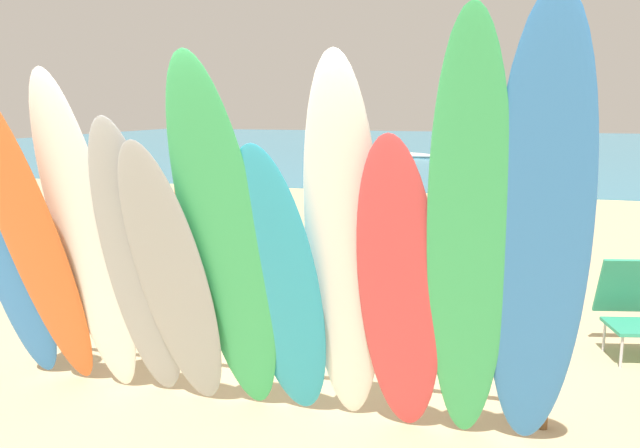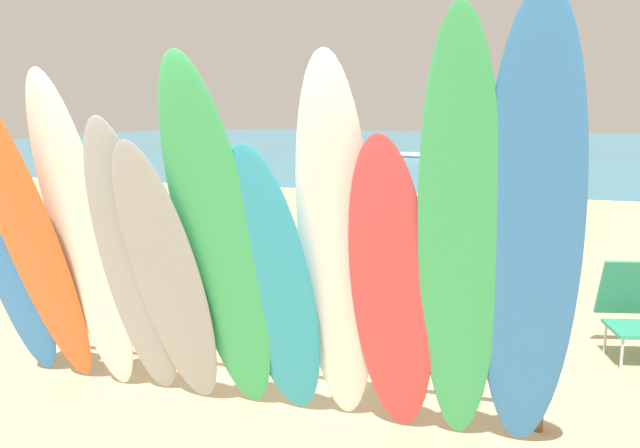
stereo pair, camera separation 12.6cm
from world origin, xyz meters
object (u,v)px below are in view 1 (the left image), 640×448
at_px(surfboard_green_5, 226,252).
at_px(beachgoer_photographing, 377,206).
at_px(surfboard_blue_0, 10,254).
at_px(surfboard_white_7, 344,256).
at_px(surfboard_orange_1, 35,247).
at_px(surfboard_grey_3, 139,268).
at_px(surfboard_teal_6, 280,291).
at_px(beach_chair_striped, 632,305).
at_px(beachgoer_midbeach, 192,195).
at_px(surfboard_rack, 264,315).
at_px(surfboard_grey_4, 173,283).
at_px(distant_boat, 401,155).
at_px(surfboard_blue_10, 538,255).
at_px(surfboard_green_9, 468,257).
at_px(surfboard_red_8, 399,296).
at_px(surfboard_white_2, 87,244).

xyz_separation_m(surfboard_green_5, beachgoer_photographing, (0.08, 4.47, -0.36)).
bearing_deg(surfboard_blue_0, surfboard_white_7, -6.54).
height_order(surfboard_green_5, beachgoer_photographing, surfboard_green_5).
height_order(surfboard_orange_1, beachgoer_photographing, surfboard_orange_1).
relative_size(surfboard_grey_3, beachgoer_photographing, 1.46).
height_order(surfboard_blue_0, surfboard_white_7, surfboard_white_7).
xyz_separation_m(surfboard_teal_6, beach_chair_striped, (2.47, 2.21, -0.55)).
height_order(surfboard_grey_3, beachgoer_midbeach, surfboard_grey_3).
relative_size(surfboard_rack, surfboard_grey_4, 1.97).
bearing_deg(surfboard_white_7, distant_boat, 94.16).
xyz_separation_m(surfboard_blue_10, beachgoer_photographing, (-1.80, 4.53, -0.48)).
xyz_separation_m(surfboard_blue_0, distant_boat, (-0.94, 23.58, -0.96)).
distance_m(surfboard_green_9, beachgoer_midbeach, 6.43).
bearing_deg(surfboard_blue_0, surfboard_grey_3, -8.05).
bearing_deg(beachgoer_photographing, surfboard_blue_10, -138.97).
xyz_separation_m(surfboard_rack, surfboard_red_8, (1.10, -0.56, 0.40)).
distance_m(surfboard_teal_6, surfboard_green_9, 1.24).
height_order(surfboard_blue_0, beachgoer_midbeach, surfboard_blue_0).
xyz_separation_m(surfboard_grey_4, beach_chair_striped, (3.21, 2.27, -0.56)).
bearing_deg(surfboard_orange_1, surfboard_red_8, 1.16).
height_order(surfboard_blue_0, surfboard_orange_1, surfboard_orange_1).
relative_size(surfboard_green_5, surfboard_white_7, 1.02).
relative_size(surfboard_red_8, beach_chair_striped, 2.56).
height_order(surfboard_grey_3, distant_boat, surfboard_grey_3).
bearing_deg(surfboard_rack, surfboard_grey_4, -124.33).
relative_size(surfboard_white_2, surfboard_grey_3, 1.12).
height_order(surfboard_grey_3, surfboard_blue_10, surfboard_blue_10).
bearing_deg(surfboard_teal_6, surfboard_red_8, 4.18).
relative_size(surfboard_orange_1, surfboard_blue_10, 0.87).
xyz_separation_m(surfboard_white_7, distant_boat, (-3.52, 23.63, -1.13)).
height_order(surfboard_teal_6, distant_boat, surfboard_teal_6).
distance_m(beachgoer_photographing, distant_boat, 19.48).
xyz_separation_m(surfboard_blue_0, surfboard_orange_1, (0.35, -0.13, 0.11)).
xyz_separation_m(beachgoer_photographing, distant_boat, (-2.86, 19.26, -0.77)).
height_order(surfboard_grey_4, beach_chair_striped, surfboard_grey_4).
xyz_separation_m(surfboard_rack, distant_boat, (-2.77, 23.09, -0.51)).
xyz_separation_m(surfboard_green_9, beachgoer_midbeach, (-4.24, 4.82, -0.44)).
bearing_deg(distant_boat, beachgoer_photographing, -81.56).
bearing_deg(distant_boat, surfboard_green_5, -83.34).
relative_size(surfboard_green_9, surfboard_blue_10, 0.98).
relative_size(surfboard_grey_3, surfboard_red_8, 1.04).
relative_size(surfboard_white_7, surfboard_blue_10, 0.89).
xyz_separation_m(surfboard_orange_1, distant_boat, (-1.29, 23.71, -1.07)).
bearing_deg(surfboard_red_8, surfboard_green_9, -15.66).
height_order(beach_chair_striped, distant_boat, beach_chair_striped).
height_order(surfboard_rack, surfboard_teal_6, surfboard_teal_6).
distance_m(surfboard_grey_4, beach_chair_striped, 3.97).
height_order(surfboard_white_2, surfboard_white_7, surfboard_white_7).
bearing_deg(surfboard_grey_4, beachgoer_midbeach, 120.39).
height_order(surfboard_grey_4, beachgoer_midbeach, surfboard_grey_4).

